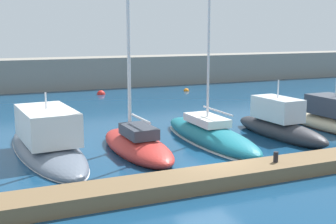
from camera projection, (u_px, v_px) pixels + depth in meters
name	position (u px, v px, depth m)	size (l,w,h in m)	color
ground_plane	(210.00, 170.00, 19.13)	(120.00, 120.00, 0.00)	navy
dock_pier	(232.00, 175.00, 17.52)	(26.45, 1.67, 0.57)	brown
breakwater_seawall	(70.00, 73.00, 45.80)	(108.00, 3.80, 3.15)	gray
motorboat_slate_second	(47.00, 142.00, 21.69)	(3.55, 10.69, 3.47)	slate
sailboat_red_third	(137.00, 144.00, 21.82)	(2.51, 7.18, 11.17)	#B72D28
sailboat_teal_fourth	(210.00, 134.00, 23.90)	(2.33, 9.29, 14.34)	#19707F
motorboat_charcoal_fifth	(279.00, 124.00, 25.00)	(2.13, 7.21, 3.41)	#2D2D33
motorboat_sand_sixth	(334.00, 120.00, 26.95)	(2.48, 7.36, 3.43)	beige
mooring_buoy_orange	(186.00, 91.00, 43.98)	(0.56, 0.56, 0.56)	orange
mooring_buoy_red	(101.00, 94.00, 41.67)	(0.79, 0.79, 0.79)	red
dock_bollard	(276.00, 157.00, 18.25)	(0.20, 0.20, 0.44)	black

